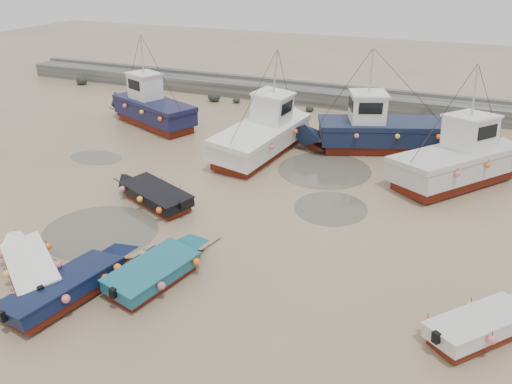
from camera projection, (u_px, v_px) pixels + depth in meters
ground at (197, 228)px, 22.37m from camera, size 120.00×120.00×0.00m
seawall at (330, 98)px, 40.35m from camera, size 60.00×4.92×1.50m
puddle_a at (100, 231)px, 22.13m from camera, size 5.20×5.20×0.01m
puddle_b at (331, 208)px, 24.15m from camera, size 3.55×3.55×0.01m
puddle_c at (96, 158)px, 30.14m from camera, size 3.44×3.44×0.01m
puddle_d at (325, 170)px, 28.45m from camera, size 5.29×5.29×0.01m
dinghy_0 at (31, 262)px, 18.95m from camera, size 5.57×4.08×1.43m
dinghy_1 at (73, 283)px, 17.73m from camera, size 2.99×6.60×1.43m
dinghy_2 at (159, 267)px, 18.62m from camera, size 2.69×5.81×1.43m
dinghy_3 at (490, 322)px, 15.82m from camera, size 4.41×4.89×1.43m
dinghy_4 at (153, 192)px, 24.53m from camera, size 6.17×3.38×1.43m
cabin_boat_0 at (149, 106)px, 35.53m from camera, size 9.81×5.45×6.22m
cabin_boat_1 at (265, 131)px, 30.56m from camera, size 3.89×11.48×6.22m
cabin_boat_2 at (372, 130)px, 30.83m from camera, size 10.64×5.80×6.22m
cabin_boat_3 at (464, 159)px, 26.30m from camera, size 7.41×8.97×6.22m
person at (222, 165)px, 29.07m from camera, size 0.68×0.56×1.59m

